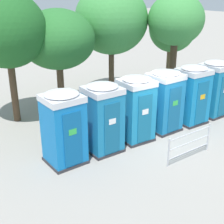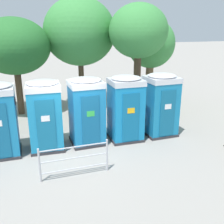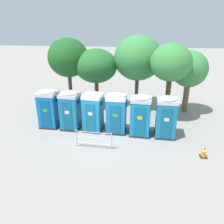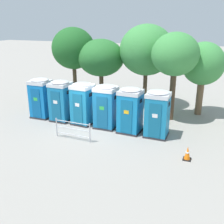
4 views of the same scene
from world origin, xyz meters
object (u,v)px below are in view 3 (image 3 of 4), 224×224
Objects in this scene: portapotty_1 at (70,110)px; street_tree_2 at (68,58)px; portapotty_3 at (117,113)px; event_barrier at (94,139)px; traffic_cone at (204,152)px; portapotty_0 at (49,108)px; street_tree_0 at (171,63)px; street_tree_1 at (96,66)px; portapotty_2 at (93,111)px; portapotty_4 at (141,115)px; street_tree_4 at (138,58)px; portapotty_5 at (166,117)px; street_tree_3 at (189,70)px.

street_tree_2 is (-1.55, 4.53, 2.67)m from portapotty_1.
portapotty_1 and portapotty_3 have the same top height.
portapotty_1 is 3.14m from event_barrier.
portapotty_3 is 5.47m from traffic_cone.
street_tree_0 is at bearing 18.45° from portapotty_0.
street_tree_1 reaches higher than portapotty_3.
portapotty_2 is 1.51m from portapotty_3.
street_tree_0 is at bearing 23.05° from portapotty_1.
portapotty_2 is 1.00× the size of portapotty_4.
street_tree_1 is at bearing 0.55° from street_tree_2.
street_tree_4 is 8.22m from event_barrier.
street_tree_1 is at bearing 81.05° from portapotty_1.
portapotty_2 is 6.86m from traffic_cone.
street_tree_0 is 0.93× the size of street_tree_4.
portapotty_0 is at bearing -161.55° from street_tree_0.
portapotty_5 is at bearing -41.58° from street_tree_1.
portapotty_1 is 6.93m from street_tree_4.
street_tree_3 is at bearing 48.61° from event_barrier.
street_tree_2 is at bearing 135.15° from portapotty_3.
portapotty_3 is 0.54× the size of street_tree_3.
portapotty_4 is at bearing -5.49° from portapotty_3.
portapotty_4 is 5.97m from street_tree_3.
street_tree_2 is 5.58m from street_tree_4.
street_tree_1 is at bearing 128.97° from portapotty_4.
portapotty_3 is at bearing -140.50° from street_tree_0.
portapotty_2 is 2.41m from event_barrier.
street_tree_3 is (6.36, 4.34, 2.05)m from portapotty_2.
street_tree_2 is (-0.04, 4.45, 2.67)m from portapotty_0.
street_tree_2 is (-7.88, 1.84, -0.07)m from street_tree_0.
street_tree_4 reaches higher than street_tree_3.
street_tree_1 is 7.16m from street_tree_3.
portapotty_2 is 7.97m from street_tree_3.
portapotty_0 is at bearing 177.64° from portapotty_4.
portapotty_1 is at bearing -128.92° from street_tree_4.
traffic_cone is (9.44, -2.33, -0.97)m from portapotty_0.
portapotty_5 is 0.44× the size of street_tree_4.
street_tree_0 is (6.33, 2.69, 2.75)m from portapotty_1.
portapotty_0 is at bearing -155.61° from street_tree_3.
street_tree_0 reaches higher than traffic_cone.
portapotty_1 is 9.22m from street_tree_3.
street_tree_1 is 10.37m from traffic_cone.
street_tree_2 reaches higher than street_tree_0.
portapotty_1 is 4.54m from portapotty_4.
street_tree_1 is (-5.34, 4.73, 2.08)m from portapotty_5.
traffic_cone is at bearing -89.56° from street_tree_3.
portapotty_0 is 8.71m from street_tree_0.
traffic_cone is (7.93, -2.25, -0.97)m from portapotty_1.
portapotty_5 is 4.54m from event_barrier.
street_tree_2 is at bearing -179.45° from street_tree_1.
traffic_cone is (1.87, -2.07, -0.97)m from portapotty_5.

